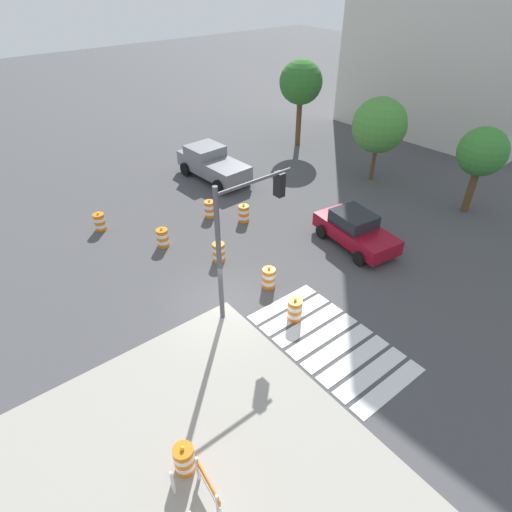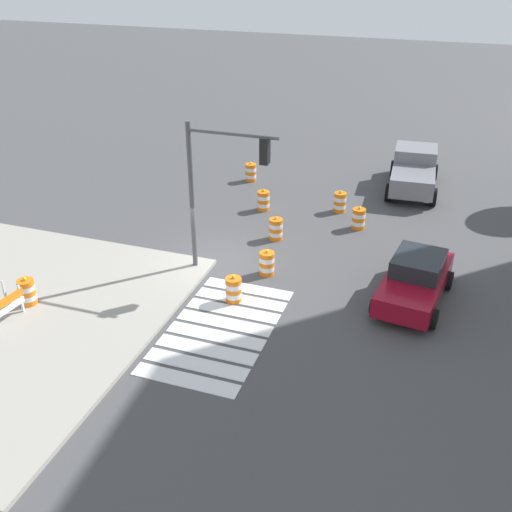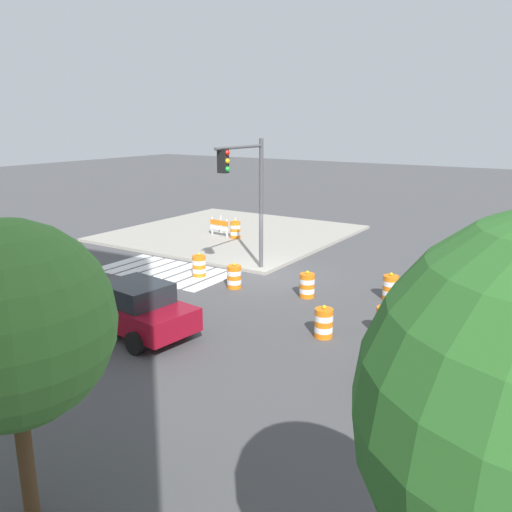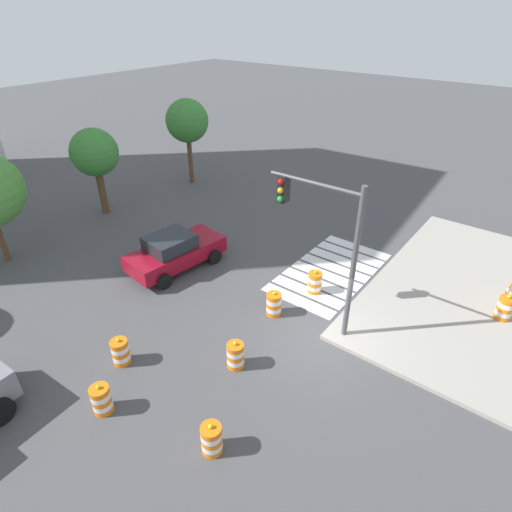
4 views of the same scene
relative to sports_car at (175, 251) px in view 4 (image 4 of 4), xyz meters
The scene contains 13 objects.
ground_plane 7.46m from the sports_car, 91.29° to the right, with size 120.00×120.00×0.00m, color #474749.
crosswalk_stripes 6.84m from the sports_car, 55.66° to the right, with size 5.85×3.20×0.02m.
sports_car is the anchor object (origin of this frame).
traffic_barrel_near_corner 9.22m from the sports_car, 127.38° to the right, with size 0.56×0.56×1.02m.
traffic_barrel_crosswalk_end 5.34m from the sports_car, 90.32° to the right, with size 0.56×0.56×1.02m.
traffic_barrel_median_near 6.58m from the sports_car, 116.42° to the right, with size 0.56×0.56×1.02m.
traffic_barrel_median_far 5.83m from the sports_car, 150.63° to the right, with size 0.56×0.56×1.02m.
traffic_barrel_far_curb 7.70m from the sports_car, 148.77° to the right, with size 0.56×0.56×1.02m.
traffic_barrel_opposite_curb 6.20m from the sports_car, 70.04° to the right, with size 0.56×0.56×1.02m.
traffic_barrel_on_sidewalk 13.09m from the sports_car, 68.76° to the right, with size 0.56×0.56×1.02m.
traffic_light_pole 7.55m from the sports_car, 86.63° to the right, with size 0.47×3.29×5.50m.
street_tree_streetside_mid 7.94m from the sports_car, 78.02° to the left, with size 2.48×2.48×4.64m.
street_tree_streetside_far 10.79m from the sports_car, 41.20° to the left, with size 2.60×2.60×5.21m.
Camera 4 is at (-10.09, -4.94, 10.10)m, focal length 29.40 mm.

